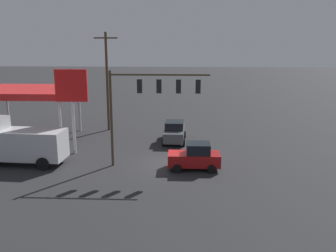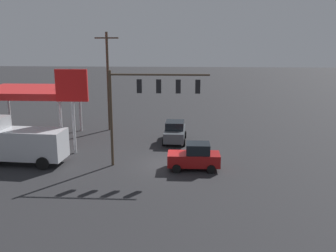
# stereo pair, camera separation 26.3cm
# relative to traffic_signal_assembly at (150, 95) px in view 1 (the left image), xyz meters

# --- Properties ---
(ground_plane) EXTENTS (200.00, 200.00, 0.00)m
(ground_plane) POSITION_rel_traffic_signal_assembly_xyz_m (-1.20, -0.28, -5.43)
(ground_plane) COLOR #262628
(traffic_signal_assembly) EXTENTS (7.27, 0.43, 7.16)m
(traffic_signal_assembly) POSITION_rel_traffic_signal_assembly_xyz_m (0.00, 0.00, 0.00)
(traffic_signal_assembly) COLOR #473828
(traffic_signal_assembly) RESTS_ON ground
(utility_pole) EXTENTS (2.40, 0.26, 10.02)m
(utility_pole) POSITION_rel_traffic_signal_assembly_xyz_m (5.44, -11.17, -0.13)
(utility_pole) COLOR #473828
(utility_pole) RESTS_ON ground
(gas_station_canopy) EXTENTS (8.74, 7.27, 4.79)m
(gas_station_canopy) POSITION_rel_traffic_signal_assembly_xyz_m (12.10, -7.65, -0.99)
(gas_station_canopy) COLOR red
(gas_station_canopy) RESTS_ON ground
(price_sign) EXTENTS (2.62, 0.27, 6.99)m
(price_sign) POSITION_rel_traffic_signal_assembly_xyz_m (6.62, -2.87, -0.16)
(price_sign) COLOR silver
(price_sign) RESTS_ON ground
(hatchback_crossing) EXTENTS (3.82, 1.99, 1.97)m
(hatchback_crossing) POSITION_rel_traffic_signal_assembly_xyz_m (-3.31, 0.54, -4.48)
(hatchback_crossing) COLOR maroon
(hatchback_crossing) RESTS_ON ground
(sedan_far) EXTENTS (2.14, 4.44, 1.93)m
(sedan_far) POSITION_rel_traffic_signal_assembly_xyz_m (-1.58, -6.90, -4.48)
(sedan_far) COLOR #474C51
(sedan_far) RESTS_ON ground
(delivery_truck) EXTENTS (6.94, 2.92, 3.58)m
(delivery_truck) POSITION_rel_traffic_signal_assembly_xyz_m (10.10, -0.02, -3.73)
(delivery_truck) COLOR silver
(delivery_truck) RESTS_ON ground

